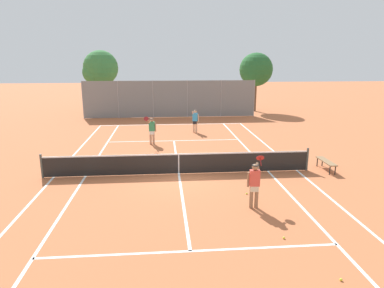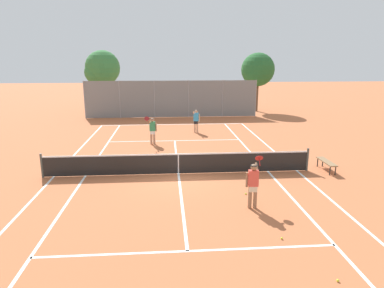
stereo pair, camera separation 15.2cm
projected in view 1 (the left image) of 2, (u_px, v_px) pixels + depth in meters
name	position (u px, v px, depth m)	size (l,w,h in m)	color
ground_plane	(179.00, 174.00, 15.43)	(120.00, 120.00, 0.00)	#BC663D
court_line_markings	(179.00, 174.00, 15.43)	(11.10, 23.90, 0.01)	white
tennis_net	(179.00, 163.00, 15.31)	(12.00, 0.10, 1.07)	#474C47
player_near_side	(254.00, 183.00, 11.73)	(0.71, 0.72, 1.77)	#936B4C
player_far_left	(152.00, 129.00, 20.52)	(0.70, 0.72, 1.77)	tan
player_far_right	(195.00, 120.00, 23.79)	(0.51, 0.47, 1.60)	#D8A884
loose_tennis_ball_0	(247.00, 194.00, 13.11)	(0.07, 0.07, 0.07)	#D1DB33
loose_tennis_ball_1	(255.00, 153.00, 18.70)	(0.07, 0.07, 0.07)	#D1DB33
loose_tennis_ball_2	(341.00, 280.00, 8.01)	(0.07, 0.07, 0.07)	#D1DB33
loose_tennis_ball_4	(284.00, 238.00, 9.88)	(0.07, 0.07, 0.07)	#D1DB33
courtside_bench	(326.00, 162.00, 15.83)	(0.36, 1.50, 0.47)	olive
back_fence	(170.00, 99.00, 29.81)	(15.01, 0.08, 3.22)	gray
tree_behind_left	(99.00, 69.00, 32.18)	(3.29, 3.26, 5.82)	brown
tree_behind_right	(256.00, 70.00, 32.77)	(3.18, 3.18, 5.61)	brown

